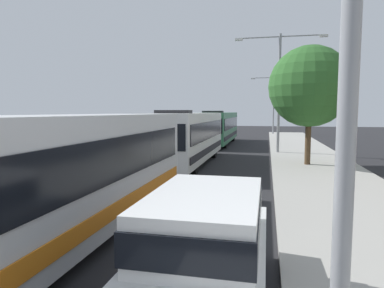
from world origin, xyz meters
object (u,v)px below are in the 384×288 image
(bus_lead, at_px, (61,174))
(bus_second_in_line, at_px, (188,136))
(white_suv, at_px, (204,250))
(streetlamp_far, at_px, (274,98))
(bus_middle, at_px, (219,127))
(streetlamp_mid, at_px, (279,80))
(roadside_tree, at_px, (310,87))

(bus_lead, xyz_separation_m, bus_second_in_line, (-0.00, 12.89, -0.00))
(white_suv, distance_m, streetlamp_far, 43.25)
(bus_middle, relative_size, streetlamp_mid, 1.42)
(bus_lead, xyz_separation_m, roadside_tree, (6.87, 13.26, 2.83))
(bus_second_in_line, xyz_separation_m, streetlamp_far, (5.40, 28.18, 3.28))
(bus_second_in_line, bearing_deg, roadside_tree, 3.05)
(white_suv, bearing_deg, streetlamp_far, 87.74)
(bus_lead, height_order, streetlamp_mid, streetlamp_mid)
(bus_lead, xyz_separation_m, streetlamp_far, (5.40, 41.08, 3.28))
(bus_second_in_line, bearing_deg, streetlamp_mid, 48.39)
(streetlamp_far, xyz_separation_m, roadside_tree, (1.48, -27.82, -0.45))
(bus_lead, distance_m, streetlamp_far, 41.56)
(bus_middle, relative_size, streetlamp_far, 1.56)
(white_suv, height_order, streetlamp_far, streetlamp_far)
(bus_second_in_line, distance_m, streetlamp_far, 28.88)
(white_suv, bearing_deg, roadside_tree, 78.22)
(white_suv, xyz_separation_m, streetlamp_far, (1.70, 43.04, 3.94))
(streetlamp_mid, xyz_separation_m, roadside_tree, (1.48, -5.71, -0.88))
(bus_second_in_line, height_order, streetlamp_far, streetlamp_far)
(streetlamp_mid, relative_size, streetlamp_far, 1.10)
(bus_second_in_line, distance_m, streetlamp_mid, 8.94)
(bus_second_in_line, bearing_deg, white_suv, -76.02)
(white_suv, bearing_deg, bus_lead, 152.09)
(roadside_tree, bearing_deg, bus_second_in_line, -176.95)
(white_suv, distance_m, streetlamp_mid, 21.45)
(bus_second_in_line, distance_m, roadside_tree, 7.44)
(bus_middle, bearing_deg, roadside_tree, -61.55)
(bus_lead, bearing_deg, bus_middle, 90.00)
(bus_second_in_line, bearing_deg, bus_middle, 90.00)
(bus_second_in_line, xyz_separation_m, bus_middle, (0.00, 13.05, 0.00))
(bus_second_in_line, distance_m, bus_middle, 13.05)
(bus_second_in_line, relative_size, streetlamp_mid, 1.27)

